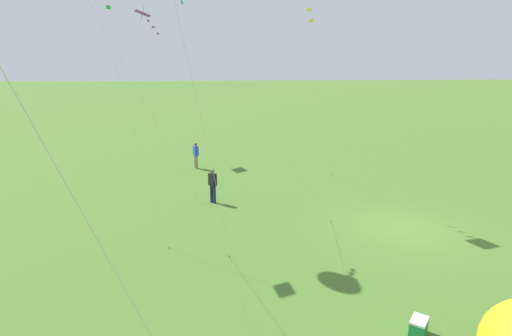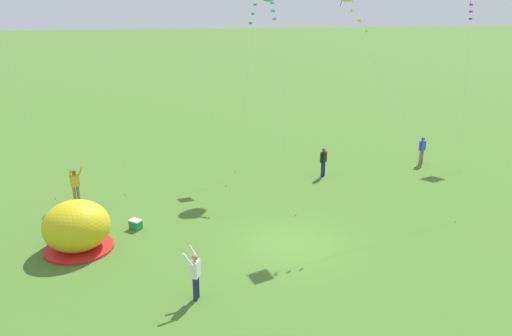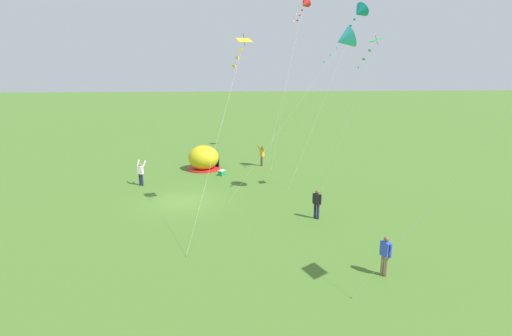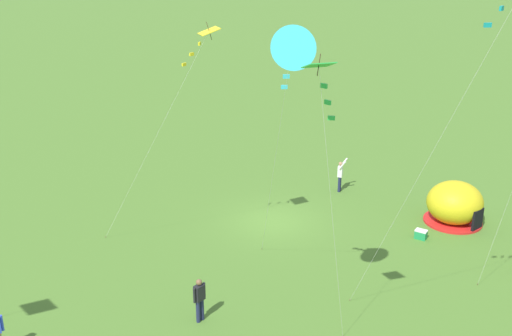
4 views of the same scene
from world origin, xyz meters
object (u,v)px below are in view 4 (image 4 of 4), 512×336
(cooler_box, at_px, (421,234))
(person_strolling, at_px, (340,174))
(kite_cyan, at_px, (291,52))
(kite_green, at_px, (322,84))
(kite_yellow, at_px, (202,42))
(person_near_tent, at_px, (200,298))
(popup_tent, at_px, (455,204))

(cooler_box, relative_size, person_strolling, 0.34)
(cooler_box, height_order, kite_cyan, kite_cyan)
(kite_green, bearing_deg, kite_yellow, -70.83)
(cooler_box, distance_m, kite_yellow, 13.52)
(person_near_tent, bearing_deg, kite_cyan, 144.34)
(kite_cyan, bearing_deg, kite_green, 104.67)
(cooler_box, height_order, kite_green, kite_green)
(kite_yellow, bearing_deg, popup_tent, -167.68)
(kite_green, xyz_separation_m, kite_yellow, (2.81, -8.09, -0.16))
(popup_tent, bearing_deg, person_strolling, -44.06)
(popup_tent, relative_size, kite_yellow, 0.28)
(person_near_tent, distance_m, person_strolling, 13.81)
(kite_green, bearing_deg, person_strolling, -107.09)
(popup_tent, distance_m, kite_cyan, 15.99)
(popup_tent, relative_size, kite_green, 0.27)
(person_near_tent, relative_size, kite_cyan, 0.16)
(popup_tent, distance_m, cooler_box, 2.80)
(popup_tent, distance_m, kite_green, 16.56)
(popup_tent, bearing_deg, kite_cyan, 42.19)
(kite_cyan, bearing_deg, person_near_tent, -35.66)
(person_near_tent, relative_size, person_strolling, 0.91)
(person_near_tent, distance_m, kite_yellow, 9.44)
(cooler_box, bearing_deg, person_strolling, -68.25)
(popup_tent, xyz_separation_m, cooler_box, (2.22, 1.52, -0.78))
(person_strolling, height_order, kite_cyan, kite_cyan)
(person_near_tent, height_order, person_strolling, person_strolling)
(kite_green, bearing_deg, person_near_tent, -49.77)
(kite_cyan, bearing_deg, person_strolling, -111.20)
(person_strolling, height_order, kite_green, kite_green)
(kite_green, distance_m, kite_cyan, 2.01)
(popup_tent, distance_m, kite_yellow, 14.95)
(kite_yellow, distance_m, kite_cyan, 6.66)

